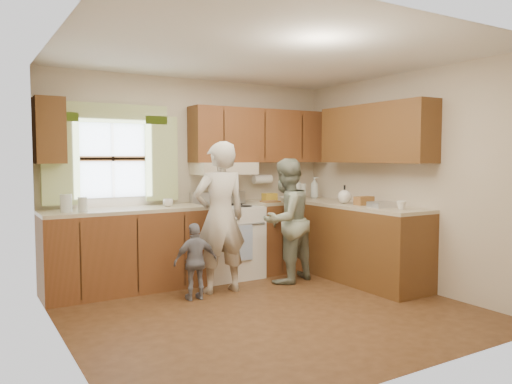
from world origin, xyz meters
TOP-DOWN VIEW (x-y plane):
  - room at (0.00, 0.00)m, footprint 3.80×3.80m
  - kitchen_fixtures at (0.61, 1.08)m, footprint 3.80×2.25m
  - stove at (0.30, 1.44)m, footprint 0.76×0.67m
  - woman_left at (-0.10, 0.85)m, footprint 0.64×0.43m
  - woman_right at (0.79, 0.85)m, footprint 0.86×0.76m
  - child at (-0.46, 0.71)m, footprint 0.50×0.24m

SIDE VIEW (x-z plane):
  - child at x=-0.46m, z-range 0.00..0.82m
  - stove at x=0.30m, z-range -0.07..1.00m
  - woman_right at x=0.79m, z-range 0.00..1.50m
  - kitchen_fixtures at x=0.61m, z-range -0.24..1.91m
  - woman_left at x=-0.10m, z-range 0.00..1.69m
  - room at x=0.00m, z-range -0.65..3.15m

